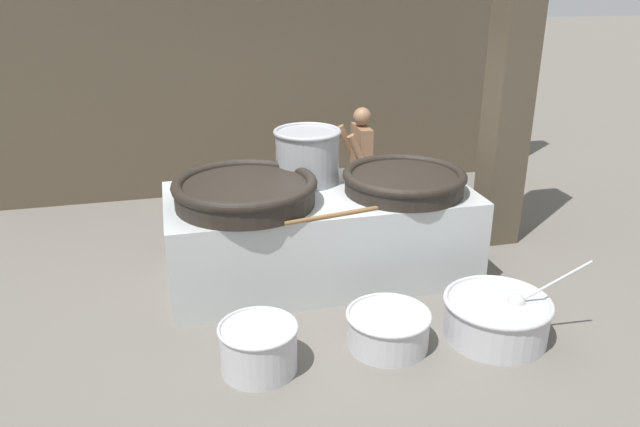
{
  "coord_description": "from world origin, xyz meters",
  "views": [
    {
      "loc": [
        -1.44,
        -5.81,
        3.1
      ],
      "look_at": [
        0.0,
        0.0,
        0.69
      ],
      "focal_mm": 35.0,
      "sensor_mm": 36.0,
      "label": 1
    }
  ],
  "objects_px": {
    "stock_pot": "(307,155)",
    "prep_bowl_extra": "(388,327)",
    "giant_wok_far": "(404,180)",
    "cook": "(360,165)",
    "prep_bowl_vegetables": "(497,316)",
    "giant_wok_near": "(245,190)",
    "prep_bowl_meat": "(259,346)"
  },
  "relations": [
    {
      "from": "stock_pot",
      "to": "prep_bowl_extra",
      "type": "distance_m",
      "value": 2.13
    },
    {
      "from": "prep_bowl_meat",
      "to": "prep_bowl_extra",
      "type": "height_order",
      "value": "prep_bowl_meat"
    },
    {
      "from": "prep_bowl_vegetables",
      "to": "prep_bowl_meat",
      "type": "bearing_deg",
      "value": 179.26
    },
    {
      "from": "prep_bowl_vegetables",
      "to": "prep_bowl_extra",
      "type": "bearing_deg",
      "value": 174.07
    },
    {
      "from": "prep_bowl_vegetables",
      "to": "prep_bowl_extra",
      "type": "distance_m",
      "value": 0.98
    },
    {
      "from": "giant_wok_near",
      "to": "cook",
      "type": "distance_m",
      "value": 1.98
    },
    {
      "from": "giant_wok_near",
      "to": "prep_bowl_meat",
      "type": "relative_size",
      "value": 2.14
    },
    {
      "from": "giant_wok_far",
      "to": "prep_bowl_meat",
      "type": "xyz_separation_m",
      "value": [
        -1.74,
        -1.36,
        -0.82
      ]
    },
    {
      "from": "cook",
      "to": "prep_bowl_extra",
      "type": "height_order",
      "value": "cook"
    },
    {
      "from": "prep_bowl_meat",
      "to": "stock_pot",
      "type": "bearing_deg",
      "value": 66.01
    },
    {
      "from": "prep_bowl_vegetables",
      "to": "cook",
      "type": "bearing_deg",
      "value": 99.76
    },
    {
      "from": "stock_pot",
      "to": "giant_wok_near",
      "type": "bearing_deg",
      "value": -145.07
    },
    {
      "from": "giant_wok_far",
      "to": "stock_pot",
      "type": "distance_m",
      "value": 1.05
    },
    {
      "from": "cook",
      "to": "prep_bowl_vegetables",
      "type": "bearing_deg",
      "value": 100.64
    },
    {
      "from": "giant_wok_far",
      "to": "cook",
      "type": "bearing_deg",
      "value": 93.52
    },
    {
      "from": "cook",
      "to": "prep_bowl_meat",
      "type": "relative_size",
      "value": 2.34
    },
    {
      "from": "cook",
      "to": "prep_bowl_extra",
      "type": "distance_m",
      "value": 2.66
    },
    {
      "from": "prep_bowl_vegetables",
      "to": "prep_bowl_meat",
      "type": "xyz_separation_m",
      "value": [
        -2.11,
        0.03,
        0.01
      ]
    },
    {
      "from": "giant_wok_near",
      "to": "prep_bowl_meat",
      "type": "height_order",
      "value": "giant_wok_near"
    },
    {
      "from": "giant_wok_near",
      "to": "stock_pot",
      "type": "bearing_deg",
      "value": 34.93
    },
    {
      "from": "stock_pot",
      "to": "prep_bowl_vegetables",
      "type": "relative_size",
      "value": 0.59
    },
    {
      "from": "cook",
      "to": "giant_wok_far",
      "type": "bearing_deg",
      "value": 94.39
    },
    {
      "from": "giant_wok_near",
      "to": "cook",
      "type": "xyz_separation_m",
      "value": [
        1.55,
        1.21,
        -0.23
      ]
    },
    {
      "from": "cook",
      "to": "prep_bowl_meat",
      "type": "bearing_deg",
      "value": 58.34
    },
    {
      "from": "stock_pot",
      "to": "cook",
      "type": "xyz_separation_m",
      "value": [
        0.81,
        0.69,
        -0.39
      ]
    },
    {
      "from": "stock_pot",
      "to": "prep_bowl_meat",
      "type": "height_order",
      "value": "stock_pot"
    },
    {
      "from": "prep_bowl_extra",
      "to": "cook",
      "type": "bearing_deg",
      "value": 78.33
    },
    {
      "from": "giant_wok_near",
      "to": "stock_pot",
      "type": "xyz_separation_m",
      "value": [
        0.74,
        0.51,
        0.16
      ]
    },
    {
      "from": "stock_pot",
      "to": "cook",
      "type": "relative_size",
      "value": 0.47
    },
    {
      "from": "cook",
      "to": "prep_bowl_meat",
      "type": "xyz_separation_m",
      "value": [
        -1.66,
        -2.6,
        -0.61
      ]
    },
    {
      "from": "giant_wok_near",
      "to": "cook",
      "type": "bearing_deg",
      "value": 38.0
    },
    {
      "from": "prep_bowl_meat",
      "to": "prep_bowl_extra",
      "type": "xyz_separation_m",
      "value": [
        1.14,
        0.07,
        -0.05
      ]
    }
  ]
}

